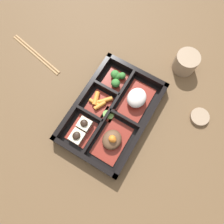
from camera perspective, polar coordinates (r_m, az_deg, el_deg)
The scene contains 12 objects.
ground_plane at distance 0.68m, azimuth 0.00°, elevation -0.64°, with size 3.00×3.00×0.00m, color brown.
bento_base at distance 0.67m, azimuth 0.00°, elevation -0.52°, with size 0.33×0.22×0.01m.
bento_rim at distance 0.66m, azimuth -0.17°, elevation 0.04°, with size 0.33×0.22×0.04m.
bowl_rice at distance 0.67m, azimuth 6.42°, elevation 3.50°, with size 0.13×0.08×0.05m.
bowl_stew at distance 0.63m, azimuth -0.00°, elevation -7.33°, with size 0.13×0.08×0.05m.
bowl_greens at distance 0.70m, azimuth 1.07°, elevation 8.96°, with size 0.07×0.07×0.03m.
bowl_carrots at distance 0.67m, azimuth -3.29°, elevation 2.60°, with size 0.08×0.07×0.02m.
bowl_tofu at distance 0.65m, azimuth -8.06°, elevation -4.74°, with size 0.09×0.07×0.04m.
bowl_pickles at distance 0.66m, azimuth -1.03°, elevation -0.67°, with size 0.04×0.04×0.01m.
tea_cup at distance 0.75m, azimuth 18.75°, elevation 12.25°, with size 0.07×0.07×0.06m.
chopsticks at distance 0.81m, azimuth -19.26°, elevation 14.11°, with size 0.06×0.22×0.01m.
sauce_dish at distance 0.72m, azimuth 21.91°, elevation -1.18°, with size 0.06×0.06×0.01m.
Camera 1 is at (0.17, 0.10, 0.65)m, focal length 35.00 mm.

